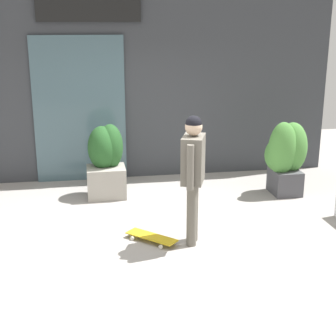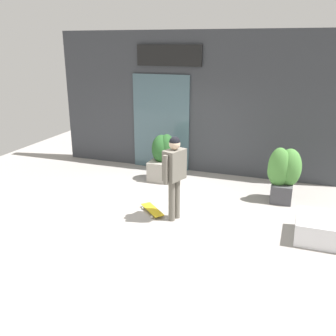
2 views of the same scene
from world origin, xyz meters
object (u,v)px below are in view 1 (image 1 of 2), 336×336
object	(u,v)px
skateboarder	(193,167)
planter_box_left	(285,155)
planter_box_right	(106,159)
skateboard	(152,237)

from	to	relation	value
skateboarder	planter_box_left	world-z (taller)	skateboarder
planter_box_left	planter_box_right	size ratio (longest dim) A/B	1.04
skateboarder	skateboard	bearing A→B (deg)	6.57
skateboarder	planter_box_left	size ratio (longest dim) A/B	1.37
planter_box_right	skateboarder	bearing A→B (deg)	-63.95
skateboarder	planter_box_right	distance (m)	2.35
skateboarder	skateboard	size ratio (longest dim) A/B	2.53
skateboard	planter_box_left	distance (m)	2.99
skateboarder	planter_box_right	xyz separation A→B (m)	(-1.02, 2.08, -0.42)
skateboard	planter_box_right	distance (m)	2.09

